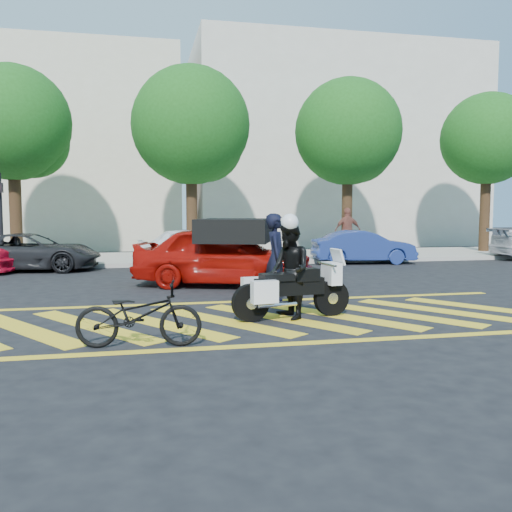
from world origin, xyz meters
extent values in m
plane|color=black|center=(0.00, 0.00, 0.00)|extent=(90.00, 90.00, 0.00)
cube|color=#9E998E|center=(0.00, 12.00, 0.07)|extent=(60.00, 5.00, 0.15)
cube|color=gold|center=(-3.90, 0.00, 0.00)|extent=(2.43, 3.21, 0.01)
cube|color=gold|center=(-2.80, 0.00, 0.00)|extent=(2.43, 3.21, 0.01)
cube|color=gold|center=(-1.70, 0.00, 0.00)|extent=(2.43, 3.21, 0.01)
cube|color=gold|center=(-0.60, 0.00, 0.00)|extent=(2.43, 3.21, 0.01)
cube|color=gold|center=(0.50, 0.00, 0.00)|extent=(2.43, 3.21, 0.01)
cube|color=gold|center=(1.60, 0.00, 0.00)|extent=(2.43, 3.21, 0.01)
cube|color=gold|center=(2.70, 0.00, 0.00)|extent=(2.43, 3.21, 0.01)
cube|color=gold|center=(3.80, 0.00, 0.00)|extent=(2.43, 3.21, 0.01)
cube|color=gold|center=(4.90, 0.00, 0.00)|extent=(2.43, 3.21, 0.01)
cube|color=gold|center=(0.00, -1.90, 0.00)|extent=(12.00, 0.20, 0.01)
cube|color=gold|center=(0.00, 1.90, 0.00)|extent=(12.00, 0.20, 0.01)
cube|color=beige|center=(-8.00, 21.00, 5.00)|extent=(16.00, 8.00, 10.00)
cube|color=beige|center=(9.00, 21.00, 5.50)|extent=(16.00, 8.00, 11.00)
cylinder|color=black|center=(-6.50, 12.00, 2.00)|extent=(0.44, 0.44, 4.00)
sphere|color=#1A5216|center=(-6.50, 12.00, 5.16)|extent=(4.20, 4.20, 4.20)
sphere|color=#1A5216|center=(-5.90, 12.30, 4.53)|extent=(2.73, 2.73, 2.73)
cylinder|color=black|center=(0.00, 12.00, 2.00)|extent=(0.44, 0.44, 4.00)
sphere|color=#1A5216|center=(0.00, 12.00, 5.26)|extent=(4.60, 4.60, 4.60)
sphere|color=#1A5216|center=(0.60, 12.30, 4.58)|extent=(2.99, 2.99, 2.99)
cylinder|color=black|center=(6.50, 12.00, 2.00)|extent=(0.44, 0.44, 4.00)
sphere|color=#1A5216|center=(6.50, 12.00, 5.21)|extent=(4.40, 4.40, 4.40)
sphere|color=#1A5216|center=(7.10, 12.30, 4.55)|extent=(2.86, 2.86, 2.86)
cylinder|color=black|center=(13.00, 12.00, 2.00)|extent=(0.44, 0.44, 4.00)
sphere|color=#1A5216|center=(13.00, 12.00, 5.10)|extent=(4.00, 4.00, 4.00)
sphere|color=#1A5216|center=(13.60, 12.30, 4.50)|extent=(2.60, 2.60, 2.60)
cylinder|color=black|center=(-6.50, 9.80, 1.60)|extent=(0.12, 0.12, 3.20)
imported|color=black|center=(0.85, 1.69, 0.95)|extent=(0.63, 0.79, 1.90)
imported|color=black|center=(-2.02, -1.60, 0.47)|extent=(1.86, 0.83, 0.95)
cylinder|color=black|center=(-0.09, -0.21, 0.34)|extent=(0.69, 0.24, 0.68)
cylinder|color=silver|center=(-0.09, -0.21, 0.34)|extent=(0.23, 0.19, 0.21)
cylinder|color=black|center=(1.49, 0.02, 0.34)|extent=(0.69, 0.24, 0.68)
cylinder|color=silver|center=(1.49, 0.02, 0.34)|extent=(0.23, 0.19, 0.21)
cube|color=black|center=(0.65, -0.10, 0.59)|extent=(1.31, 0.44, 0.31)
cube|color=black|center=(0.95, -0.06, 0.80)|extent=(0.50, 0.37, 0.23)
cube|color=black|center=(0.39, -0.14, 0.78)|extent=(0.61, 0.42, 0.12)
cube|color=silver|center=(1.49, 0.02, 0.80)|extent=(0.28, 0.46, 0.41)
cube|color=silver|center=(0.03, 0.08, 0.56)|extent=(0.48, 0.25, 0.39)
cube|color=silver|center=(0.11, -0.45, 0.56)|extent=(0.48, 0.25, 0.39)
imported|color=black|center=(0.65, -0.10, 0.88)|extent=(0.78, 0.94, 1.76)
imported|color=#970C07|center=(0.12, 4.41, 0.79)|extent=(4.97, 3.27, 1.57)
imported|color=black|center=(-5.50, 9.20, 0.61)|extent=(4.62, 2.57, 1.22)
imported|color=white|center=(-0.10, 8.80, 0.70)|extent=(4.18, 1.81, 1.40)
imported|color=navy|center=(6.06, 9.20, 0.61)|extent=(3.85, 1.74, 1.23)
imported|color=brown|center=(6.47, 11.81, 1.11)|extent=(1.14, 0.51, 1.92)
camera|label=1|loc=(-1.97, -9.48, 1.98)|focal=38.00mm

